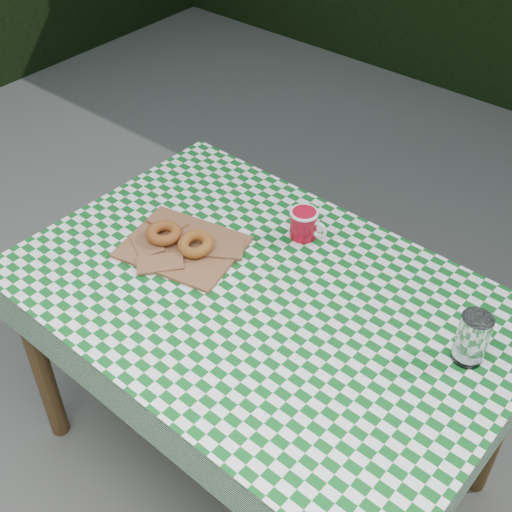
{
  "coord_description": "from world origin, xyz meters",
  "views": [
    {
      "loc": [
        0.92,
        -0.94,
        2.0
      ],
      "look_at": [
        0.03,
        0.14,
        0.79
      ],
      "focal_mm": 47.41,
      "sensor_mm": 36.0,
      "label": 1
    }
  ],
  "objects_px": {
    "paper_bag": "(183,246)",
    "coffee_mug": "(304,224)",
    "drinking_glass": "(472,338)",
    "table": "(261,385)"
  },
  "relations": [
    {
      "from": "table",
      "to": "coffee_mug",
      "type": "relative_size",
      "value": 8.42
    },
    {
      "from": "table",
      "to": "drinking_glass",
      "type": "height_order",
      "value": "drinking_glass"
    },
    {
      "from": "paper_bag",
      "to": "drinking_glass",
      "type": "xyz_separation_m",
      "value": [
        0.81,
        0.14,
        0.06
      ]
    },
    {
      "from": "paper_bag",
      "to": "coffee_mug",
      "type": "height_order",
      "value": "coffee_mug"
    },
    {
      "from": "drinking_glass",
      "to": "paper_bag",
      "type": "bearing_deg",
      "value": -170.13
    },
    {
      "from": "table",
      "to": "drinking_glass",
      "type": "distance_m",
      "value": 0.7
    },
    {
      "from": "paper_bag",
      "to": "drinking_glass",
      "type": "distance_m",
      "value": 0.82
    },
    {
      "from": "table",
      "to": "paper_bag",
      "type": "bearing_deg",
      "value": -178.94
    },
    {
      "from": "table",
      "to": "paper_bag",
      "type": "height_order",
      "value": "paper_bag"
    },
    {
      "from": "drinking_glass",
      "to": "coffee_mug",
      "type": "bearing_deg",
      "value": 167.93
    }
  ]
}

